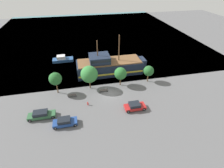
{
  "coord_description": "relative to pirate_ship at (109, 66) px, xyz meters",
  "views": [
    {
      "loc": [
        -6.05,
        -30.52,
        23.17
      ],
      "look_at": [
        0.88,
        2.0,
        1.2
      ],
      "focal_mm": 28.0,
      "sensor_mm": 36.0,
      "label": 1
    }
  ],
  "objects": [
    {
      "name": "ground_plane",
      "position": [
        -1.65,
        -9.53,
        -1.98
      ],
      "size": [
        160.0,
        160.0,
        0.0
      ],
      "primitive_type": "plane",
      "color": "#5B5B5E"
    },
    {
      "name": "water_surface",
      "position": [
        -1.65,
        34.47,
        -1.98
      ],
      "size": [
        80.0,
        80.0,
        0.0
      ],
      "primitive_type": "plane",
      "color": "teal",
      "rests_on": "ground"
    },
    {
      "name": "pirate_ship",
      "position": [
        0.0,
        0.0,
        0.0
      ],
      "size": [
        18.1,
        5.98,
        9.98
      ],
      "color": "#192338",
      "rests_on": "water_surface"
    },
    {
      "name": "moored_boat_dockside",
      "position": [
        -12.26,
        9.57,
        -1.33
      ],
      "size": [
        5.99,
        2.45,
        1.77
      ],
      "color": "navy",
      "rests_on": "water_surface"
    },
    {
      "name": "parked_car_curb_front",
      "position": [
        -11.25,
        -16.9,
        -1.28
      ],
      "size": [
        4.2,
        1.82,
        1.43
      ],
      "color": "navy",
      "rests_on": "ground_plane"
    },
    {
      "name": "parked_car_curb_mid",
      "position": [
        -15.52,
        -14.1,
        -1.28
      ],
      "size": [
        4.93,
        1.79,
        1.41
      ],
      "color": "#2D5B38",
      "rests_on": "ground_plane"
    },
    {
      "name": "parked_car_curb_rear",
      "position": [
        2.11,
        -15.46,
        -1.27
      ],
      "size": [
        4.11,
        1.98,
        1.43
      ],
      "color": "#B21E1E",
      "rests_on": "ground_plane"
    },
    {
      "name": "fire_hydrant",
      "position": [
        -6.8,
        -12.31,
        -1.57
      ],
      "size": [
        0.42,
        0.25,
        0.76
      ],
      "color": "red",
      "rests_on": "ground_plane"
    },
    {
      "name": "bench_promenade_east",
      "position": [
        -2.87,
        -8.56,
        -1.53
      ],
      "size": [
        1.85,
        0.45,
        0.85
      ],
      "color": "#4C4742",
      "rests_on": "ground_plane"
    },
    {
      "name": "bench_promenade_west",
      "position": [
        -9.82,
        -8.93,
        -1.54
      ],
      "size": [
        1.73,
        0.45,
        0.85
      ],
      "color": "#4C4742",
      "rests_on": "ground_plane"
    },
    {
      "name": "tree_row_east",
      "position": [
        -12.93,
        -6.62,
        1.62
      ],
      "size": [
        2.76,
        2.76,
        4.99
      ],
      "color": "brown",
      "rests_on": "ground_plane"
    },
    {
      "name": "tree_row_mideast",
      "position": [
        -5.67,
        -6.38,
        1.72
      ],
      "size": [
        3.84,
        3.84,
        5.62
      ],
      "color": "brown",
      "rests_on": "ground_plane"
    },
    {
      "name": "tree_row_midwest",
      "position": [
        1.44,
        -6.52,
        1.15
      ],
      "size": [
        2.86,
        2.86,
        4.57
      ],
      "color": "brown",
      "rests_on": "ground_plane"
    },
    {
      "name": "tree_row_west",
      "position": [
        8.41,
        -6.34,
        0.92
      ],
      "size": [
        2.47,
        2.47,
        4.15
      ],
      "color": "brown",
      "rests_on": "ground_plane"
    }
  ]
}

